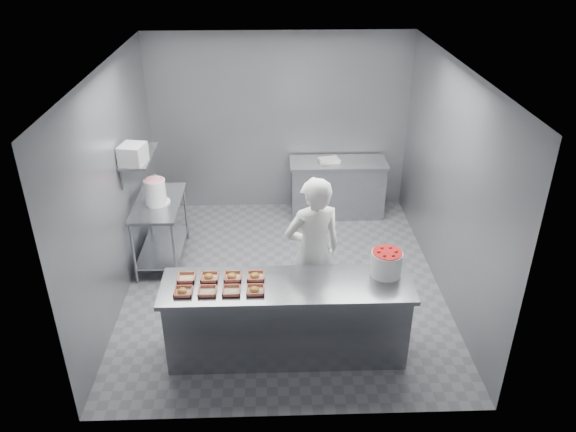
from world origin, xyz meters
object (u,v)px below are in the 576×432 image
at_px(tray_4, 186,278).
at_px(strawberry_tub, 386,262).
at_px(service_counter, 287,319).
at_px(glaze_bucket, 155,191).
at_px(tray_6, 232,276).
at_px(appliance, 133,154).
at_px(tray_5, 209,277).
at_px(tray_3, 255,290).
at_px(tray_7, 256,276).
at_px(tray_0, 183,291).
at_px(tray_2, 231,291).
at_px(back_counter, 337,188).
at_px(worker, 313,252).
at_px(tray_1, 207,291).
at_px(prep_table, 160,222).

distance_m(tray_4, strawberry_tub, 2.09).
relative_size(service_counter, glaze_bucket, 6.17).
xyz_separation_m(tray_6, appliance, (-1.26, 1.56, 0.76)).
bearing_deg(tray_5, tray_3, -27.25).
distance_m(tray_7, strawberry_tub, 1.37).
relative_size(tray_0, tray_2, 1.00).
bearing_deg(strawberry_tub, tray_4, -179.28).
bearing_deg(tray_6, back_counter, 64.90).
height_order(tray_7, worker, worker).
bearing_deg(tray_5, strawberry_tub, 0.82).
relative_size(tray_1, appliance, 0.59).
distance_m(back_counter, tray_7, 3.39).
height_order(strawberry_tub, appliance, appliance).
height_order(glaze_bucket, appliance, appliance).
height_order(tray_1, worker, worker).
height_order(back_counter, tray_1, tray_1).
xyz_separation_m(tray_2, worker, (0.87, 0.72, -0.01)).
height_order(service_counter, tray_7, tray_7).
xyz_separation_m(tray_1, appliance, (-1.02, 1.80, 0.76)).
bearing_deg(prep_table, tray_0, -73.72).
height_order(tray_0, worker, worker).
bearing_deg(tray_2, glaze_bucket, 118.50).
height_order(prep_table, tray_4, tray_4).
bearing_deg(glaze_bucket, back_counter, 28.23).
height_order(tray_3, appliance, appliance).
height_order(tray_5, tray_6, same).
distance_m(service_counter, back_counter, 3.37).
bearing_deg(tray_6, strawberry_tub, 0.94).
height_order(tray_5, worker, worker).
bearing_deg(strawberry_tub, worker, 148.47).
relative_size(tray_3, worker, 0.10).
distance_m(tray_0, appliance, 2.11).
bearing_deg(tray_6, tray_5, 180.00).
bearing_deg(tray_7, appliance, 133.86).
distance_m(tray_0, tray_4, 0.25).
xyz_separation_m(prep_table, tray_5, (0.85, -1.83, 0.33)).
distance_m(tray_4, worker, 1.43).
distance_m(tray_1, tray_2, 0.24).
height_order(prep_table, appliance, appliance).
bearing_deg(service_counter, appliance, 137.29).
xyz_separation_m(tray_1, tray_5, (-0.00, 0.25, 0.00)).
xyz_separation_m(prep_table, tray_3, (1.33, -2.07, 0.33)).
distance_m(tray_2, tray_4, 0.54).
xyz_separation_m(tray_0, tray_3, (0.72, 0.00, 0.00)).
bearing_deg(worker, service_counter, 45.81).
height_order(prep_table, tray_5, tray_5).
bearing_deg(tray_0, prep_table, 106.28).
bearing_deg(tray_7, tray_2, -133.79).
bearing_deg(appliance, tray_1, -49.57).
height_order(tray_2, appliance, appliance).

